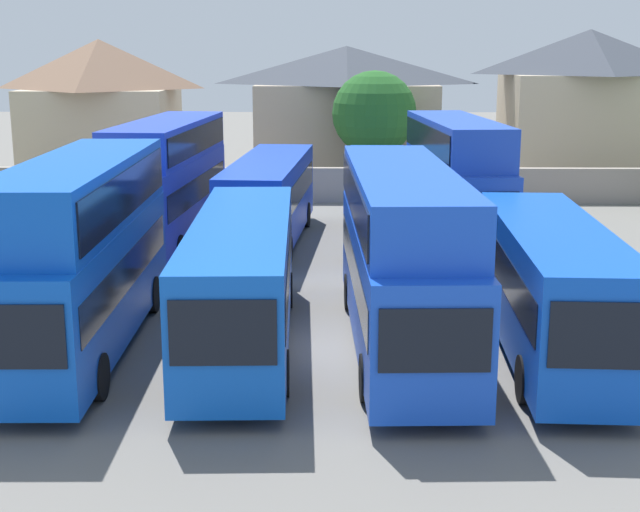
# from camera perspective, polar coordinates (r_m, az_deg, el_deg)

# --- Properties ---
(ground) EXTENTS (140.00, 140.00, 0.00)m
(ground) POSITION_cam_1_polar(r_m,az_deg,el_deg) (41.56, 0.30, 2.23)
(ground) COLOR slate
(depot_boundary_wall) EXTENTS (56.00, 0.50, 1.80)m
(depot_boundary_wall) POSITION_cam_1_polar(r_m,az_deg,el_deg) (46.48, 0.36, 4.53)
(depot_boundary_wall) COLOR gray
(depot_boundary_wall) RESTS_ON ground
(bus_1) EXTENTS (2.78, 11.33, 5.06)m
(bus_1) POSITION_cam_1_polar(r_m,az_deg,el_deg) (24.25, -14.93, 0.69)
(bus_1) COLOR blue
(bus_1) RESTS_ON ground
(bus_2) EXTENTS (2.89, 11.77, 3.44)m
(bus_2) POSITION_cam_1_polar(r_m,az_deg,el_deg) (23.94, -4.98, -1.23)
(bus_2) COLOR blue
(bus_2) RESTS_ON ground
(bus_3) EXTENTS (3.00, 11.99, 4.79)m
(bus_3) POSITION_cam_1_polar(r_m,az_deg,el_deg) (23.73, 5.25, 0.47)
(bus_3) COLOR blue
(bus_3) RESTS_ON ground
(bus_4) EXTENTS (2.96, 10.75, 3.46)m
(bus_4) POSITION_cam_1_polar(r_m,az_deg,el_deg) (23.89, 14.51, -1.62)
(bus_4) COLOR blue
(bus_4) RESTS_ON ground
(bus_5) EXTENTS (3.39, 11.19, 4.99)m
(bus_5) POSITION_cam_1_polar(r_m,az_deg,el_deg) (36.91, -9.67, 5.08)
(bus_5) COLOR blue
(bus_5) RESTS_ON ground
(bus_6) EXTENTS (3.29, 11.71, 3.46)m
(bus_6) POSITION_cam_1_polar(r_m,az_deg,el_deg) (36.52, -3.25, 3.83)
(bus_6) COLOR blue
(bus_6) RESTS_ON ground
(bus_7) EXTENTS (2.59, 11.05, 3.42)m
(bus_7) POSITION_cam_1_polar(r_m,az_deg,el_deg) (36.74, 3.95, 3.84)
(bus_7) COLOR blue
(bus_7) RESTS_ON ground
(bus_8) EXTENTS (3.33, 10.40, 5.05)m
(bus_8) POSITION_cam_1_polar(r_m,az_deg,el_deg) (36.95, 8.64, 5.17)
(bus_8) COLOR blue
(bus_8) RESTS_ON ground
(house_terrace_left) EXTENTS (8.91, 7.97, 8.31)m
(house_terrace_left) POSITION_cam_1_polar(r_m,az_deg,el_deg) (56.63, -13.70, 9.13)
(house_terrace_left) COLOR #C6B293
(house_terrace_left) RESTS_ON ground
(house_terrace_centre) EXTENTS (11.05, 6.72, 7.91)m
(house_terrace_centre) POSITION_cam_1_polar(r_m,az_deg,el_deg) (53.83, 1.68, 9.07)
(house_terrace_centre) COLOR tan
(house_terrace_centre) RESTS_ON ground
(house_terrace_right) EXTENTS (9.78, 7.34, 8.85)m
(house_terrace_right) POSITION_cam_1_polar(r_m,az_deg,el_deg) (55.93, 16.56, 9.19)
(house_terrace_right) COLOR #C6B293
(house_terrace_right) RESTS_ON ground
(tree_right_of_lot) EXTENTS (4.52, 4.52, 6.65)m
(tree_right_of_lot) POSITION_cam_1_polar(r_m,az_deg,el_deg) (48.62, 3.47, 9.02)
(tree_right_of_lot) COLOR brown
(tree_right_of_lot) RESTS_ON ground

